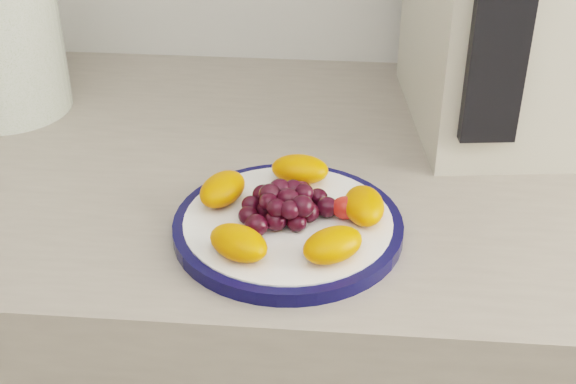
{
  "coord_description": "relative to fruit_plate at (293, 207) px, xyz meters",
  "views": [
    {
      "loc": [
        0.09,
        0.38,
        1.37
      ],
      "look_at": [
        0.03,
        1.04,
        0.95
      ],
      "focal_mm": 50.0,
      "sensor_mm": 36.0,
      "label": 1
    }
  ],
  "objects": [
    {
      "name": "plate_face",
      "position": [
        -0.0,
        -0.0,
        -0.02
      ],
      "size": [
        0.21,
        0.21,
        0.02
      ],
      "primitive_type": "cylinder",
      "color": "white",
      "rests_on": "counter"
    },
    {
      "name": "appliance_panel",
      "position": [
        0.2,
        0.13,
        0.15
      ],
      "size": [
        0.06,
        0.03,
        0.26
      ],
      "primitive_type": "cube",
      "rotation": [
        0.0,
        0.0,
        0.12
      ],
      "color": "black",
      "rests_on": "appliance_body"
    },
    {
      "name": "fruit_plate",
      "position": [
        0.0,
        0.0,
        0.0
      ],
      "size": [
        0.2,
        0.2,
        0.04
      ],
      "color": "#E05F00",
      "rests_on": "plate_face"
    },
    {
      "name": "plate_rim",
      "position": [
        -0.0,
        -0.0,
        -0.02
      ],
      "size": [
        0.23,
        0.23,
        0.01
      ],
      "primitive_type": "cylinder",
      "color": "#090A34",
      "rests_on": "counter"
    }
  ]
}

